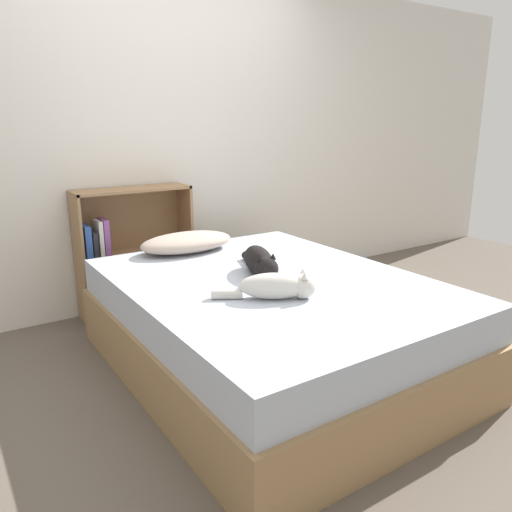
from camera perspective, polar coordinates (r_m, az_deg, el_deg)
The scene contains 7 objects.
ground_plane at distance 3.00m, azimuth 1.65°, elevation -12.55°, with size 8.00×8.00×0.00m, color brown.
wall_back at distance 3.92m, azimuth -10.76°, elevation 12.85°, with size 8.00×0.06×2.50m.
bed at distance 2.89m, azimuth 1.69°, elevation -7.86°, with size 1.57×2.03×0.54m.
pillow at distance 3.39m, azimuth -7.90°, elevation 1.57°, with size 0.65×0.35×0.13m.
cat_light at distance 2.48m, azimuth 2.59°, elevation -3.47°, with size 0.47×0.33×0.15m.
cat_dark at distance 2.84m, azimuth 0.47°, elevation -0.70°, with size 0.25×0.53×0.16m.
bookshelf at distance 3.78m, azimuth -14.32°, elevation 0.78°, with size 0.83×0.26×0.93m.
Camera 1 is at (-1.54, -2.16, 1.41)m, focal length 35.00 mm.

